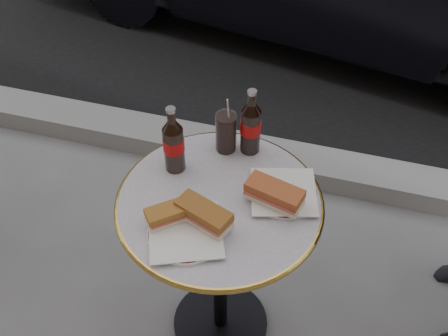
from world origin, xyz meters
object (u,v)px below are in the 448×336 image
(bistro_table, at_px, (220,271))
(cola_bottle_left, at_px, (173,139))
(plate_left, at_px, (186,234))
(cola_bottle_right, at_px, (251,121))
(plate_right, at_px, (283,193))
(cola_glass, at_px, (226,132))

(bistro_table, xyz_separation_m, cola_bottle_left, (-0.17, 0.10, 0.48))
(plate_left, xyz_separation_m, cola_bottle_left, (-0.12, 0.24, 0.11))
(bistro_table, bearing_deg, cola_bottle_left, 150.76)
(cola_bottle_left, xyz_separation_m, cola_bottle_right, (0.20, 0.14, -0.00))
(plate_right, bearing_deg, plate_left, -136.10)
(cola_bottle_left, height_order, cola_bottle_right, same)
(plate_left, bearing_deg, plate_right, 43.90)
(bistro_table, height_order, cola_bottle_right, cola_bottle_right)
(cola_bottle_right, xyz_separation_m, cola_glass, (-0.08, -0.02, -0.05))
(bistro_table, relative_size, plate_left, 3.44)
(cola_bottle_right, bearing_deg, cola_glass, -167.39)
(plate_right, bearing_deg, cola_bottle_right, 131.36)
(plate_left, relative_size, cola_bottle_right, 0.90)
(plate_right, xyz_separation_m, cola_bottle_left, (-0.35, 0.02, 0.11))
(plate_right, relative_size, cola_glass, 1.46)
(cola_bottle_right, height_order, cola_glass, cola_bottle_right)
(plate_left, distance_m, cola_bottle_right, 0.41)
(cola_bottle_left, height_order, cola_glass, cola_bottle_left)
(plate_right, height_order, cola_bottle_right, cola_bottle_right)
(cola_bottle_left, bearing_deg, bistro_table, -29.24)
(cola_bottle_right, bearing_deg, bistro_table, -97.91)
(cola_bottle_right, distance_m, cola_glass, 0.09)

